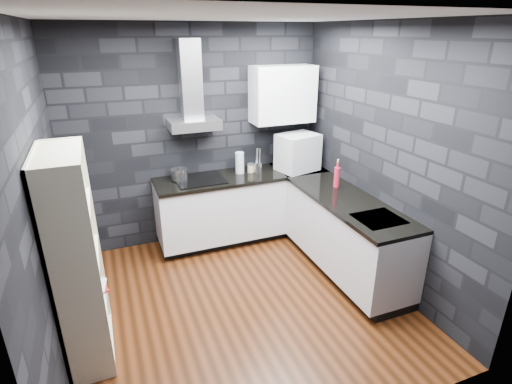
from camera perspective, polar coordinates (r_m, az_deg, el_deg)
ground at (r=4.27m, az=-2.21°, el=-15.37°), size 3.20×3.20×0.00m
ceiling at (r=3.40m, az=-2.93°, el=23.80°), size 3.20×3.20×0.00m
wall_back at (r=5.11m, az=-8.62°, el=7.71°), size 3.20×0.05×2.70m
wall_front at (r=2.30m, az=11.31°, el=-11.24°), size 3.20×0.05×2.70m
wall_left at (r=3.48m, az=-28.67°, el=-1.76°), size 0.05×3.20×2.70m
wall_right at (r=4.39m, az=17.97°, el=4.50°), size 0.05×3.20×2.70m
toekick_back at (r=5.45m, az=-2.00°, el=-5.78°), size 2.18×0.50×0.10m
toekick_right at (r=4.84m, az=12.74°, el=-10.30°), size 0.50×1.78×0.10m
counter_back_cab at (r=5.23m, az=-1.92°, el=-1.80°), size 2.20×0.60×0.76m
counter_right_cab at (r=4.60m, az=12.76°, el=-5.89°), size 0.60×1.80×0.76m
counter_back_top at (r=5.07m, az=-1.93°, el=2.29°), size 2.20×0.62×0.04m
counter_right_top at (r=4.43m, az=13.09°, el=-1.33°), size 0.62×1.80×0.04m
counter_corner_top at (r=5.39m, az=6.06°, el=3.37°), size 0.62×0.62×0.04m
hood_body at (r=4.87m, az=-8.79°, el=9.52°), size 0.60×0.34×0.12m
hood_chimney at (r=4.85m, az=-9.35°, el=15.57°), size 0.24×0.20×0.90m
upper_cabinet at (r=5.19m, az=3.83°, el=13.74°), size 0.80×0.35×0.70m
cooktop at (r=4.93m, az=-8.00°, el=1.79°), size 0.58×0.50×0.01m
sink_rim at (r=4.07m, az=17.14°, el=-3.70°), size 0.44×0.40×0.01m
pot at (r=4.94m, az=-10.90°, el=2.45°), size 0.24×0.24×0.12m
glass_vase at (r=5.09m, az=-2.34°, el=4.20°), size 0.15×0.15×0.27m
storage_jar at (r=5.15m, az=-0.76°, el=3.40°), size 0.09×0.09×0.10m
utensil_crock at (r=5.13m, az=0.26°, el=3.53°), size 0.12×0.12×0.13m
appliance_garage at (r=5.21m, az=5.97°, el=5.55°), size 0.57×0.49×0.49m
red_bottle at (r=4.72m, az=11.47°, el=2.08°), size 0.08×0.08×0.24m
bookshelf at (r=3.52m, az=-24.22°, el=-8.84°), size 0.50×0.85×1.80m
fruit_bowl at (r=3.41m, az=-24.35°, el=-9.20°), size 0.26×0.26×0.06m
book_red at (r=3.86m, az=-23.39°, el=-11.65°), size 0.17×0.06×0.23m
book_second at (r=3.85m, az=-23.24°, el=-11.27°), size 0.16×0.04×0.22m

